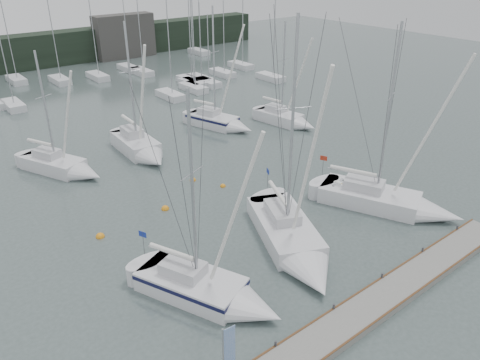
% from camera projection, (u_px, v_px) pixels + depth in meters
% --- Properties ---
extents(ground, '(160.00, 160.00, 0.00)m').
position_uv_depth(ground, '(304.00, 263.00, 27.93)').
color(ground, '#465653').
rests_on(ground, ground).
extents(dock, '(24.00, 2.00, 0.40)m').
position_uv_depth(dock, '(373.00, 305.00, 24.34)').
color(dock, slate).
rests_on(dock, ground).
extents(far_treeline, '(90.00, 4.00, 5.00)m').
position_uv_depth(far_treeline, '(9.00, 54.00, 70.24)').
color(far_treeline, black).
rests_on(far_treeline, ground).
extents(far_building_right, '(10.00, 3.00, 7.00)m').
position_uv_depth(far_building_right, '(124.00, 36.00, 78.41)').
color(far_building_right, '#3F3D3A').
rests_on(far_building_right, ground).
extents(mast_forest, '(49.51, 26.10, 14.69)m').
position_uv_depth(mast_forest, '(103.00, 86.00, 61.61)').
color(mast_forest, silver).
rests_on(mast_forest, ground).
extents(sailboat_near_left, '(5.75, 8.63, 12.38)m').
position_uv_depth(sailboat_near_left, '(216.00, 294.00, 24.61)').
color(sailboat_near_left, silver).
rests_on(sailboat_near_left, ground).
extents(sailboat_near_center, '(7.02, 10.57, 15.01)m').
position_uv_depth(sailboat_near_center, '(296.00, 248.00, 28.39)').
color(sailboat_near_center, silver).
rests_on(sailboat_near_center, ground).
extents(sailboat_near_right, '(6.74, 10.21, 13.92)m').
position_uv_depth(sailboat_near_right, '(399.00, 204.00, 33.19)').
color(sailboat_near_right, silver).
rests_on(sailboat_near_right, ground).
extents(sailboat_mid_b, '(5.43, 8.15, 10.74)m').
position_uv_depth(sailboat_mid_b, '(66.00, 168.00, 38.71)').
color(sailboat_mid_b, silver).
rests_on(sailboat_mid_b, ground).
extents(sailboat_mid_c, '(3.12, 8.12, 12.36)m').
position_uv_depth(sailboat_mid_c, '(142.00, 150.00, 41.92)').
color(sailboat_mid_c, silver).
rests_on(sailboat_mid_c, ground).
extents(sailboat_mid_d, '(4.62, 7.97, 12.81)m').
position_uv_depth(sailboat_mid_d, '(223.00, 123.00, 48.47)').
color(sailboat_mid_d, silver).
rests_on(sailboat_mid_d, ground).
extents(sailboat_mid_e, '(3.43, 7.41, 11.19)m').
position_uv_depth(sailboat_mid_e, '(289.00, 120.00, 49.31)').
color(sailboat_mid_e, silver).
rests_on(sailboat_mid_e, ground).
extents(buoy_a, '(0.57, 0.57, 0.57)m').
position_uv_depth(buoy_a, '(165.00, 209.00, 33.65)').
color(buoy_a, orange).
rests_on(buoy_a, ground).
extents(buoy_b, '(0.45, 0.45, 0.45)m').
position_uv_depth(buoy_b, '(223.00, 186.00, 36.83)').
color(buoy_b, orange).
rests_on(buoy_b, ground).
extents(buoy_c, '(0.57, 0.57, 0.57)m').
position_uv_depth(buoy_c, '(100.00, 237.00, 30.42)').
color(buoy_c, orange).
rests_on(buoy_c, ground).
extents(dock_banner, '(0.59, 0.09, 3.89)m').
position_uv_depth(dock_banner, '(227.00, 358.00, 18.04)').
color(dock_banner, '#A2A5AA').
rests_on(dock_banner, dock).
extents(seagull, '(0.93, 0.43, 0.18)m').
position_uv_depth(seagull, '(338.00, 182.00, 24.15)').
color(seagull, white).
rests_on(seagull, ground).
extents(buoy_d, '(0.50, 0.50, 0.50)m').
position_uv_depth(buoy_d, '(193.00, 180.00, 37.78)').
color(buoy_d, orange).
rests_on(buoy_d, ground).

